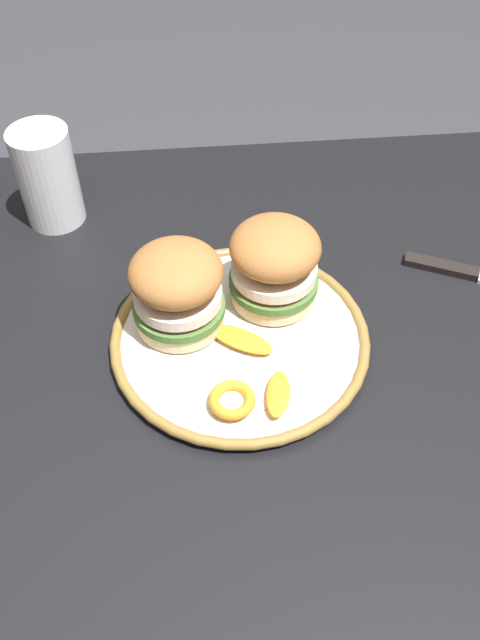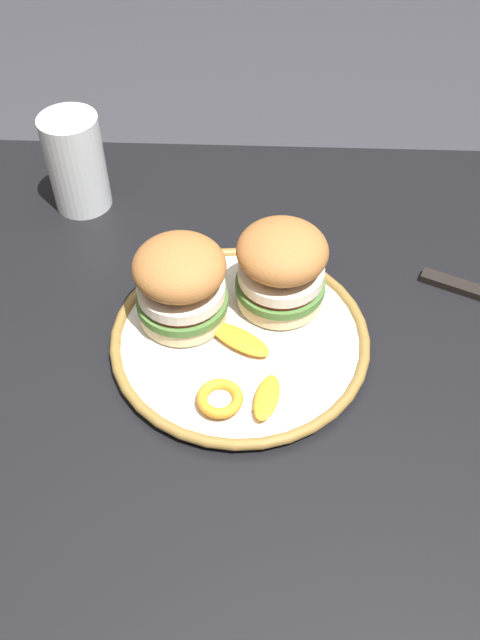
{
  "view_description": "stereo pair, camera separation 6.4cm",
  "coord_description": "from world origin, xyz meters",
  "px_view_note": "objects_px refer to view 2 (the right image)",
  "views": [
    {
      "loc": [
        -0.1,
        -0.42,
        1.32
      ],
      "look_at": [
        -0.05,
        0.06,
        0.78
      ],
      "focal_mm": 37.92,
      "sensor_mm": 36.0,
      "label": 1
    },
    {
      "loc": [
        -0.03,
        -0.43,
        1.32
      ],
      "look_at": [
        -0.05,
        0.06,
        0.78
      ],
      "focal_mm": 37.92,
      "sensor_mm": 36.0,
      "label": 2
    }
  ],
  "objects_px": {
    "sandwich_half_left": "(181,282)",
    "drinking_glass": "(77,168)",
    "dinner_plate": "(240,338)",
    "dining_table": "(281,435)",
    "sandwich_half_right": "(281,267)"
  },
  "relations": [
    {
      "from": "dinner_plate",
      "to": "sandwich_half_right",
      "type": "xyz_separation_m",
      "value": [
        0.04,
        0.05,
        0.06
      ]
    },
    {
      "from": "dining_table",
      "to": "dinner_plate",
      "type": "distance_m",
      "value": 0.13
    },
    {
      "from": "dining_table",
      "to": "sandwich_half_right",
      "type": "bearing_deg",
      "value": 93.82
    },
    {
      "from": "sandwich_half_left",
      "to": "drinking_glass",
      "type": "xyz_separation_m",
      "value": [
        -0.16,
        0.22,
        -0.01
      ]
    },
    {
      "from": "dinner_plate",
      "to": "sandwich_half_right",
      "type": "relative_size",
      "value": 2.21
    },
    {
      "from": "sandwich_half_right",
      "to": "dining_table",
      "type": "bearing_deg",
      "value": -86.18
    },
    {
      "from": "dinner_plate",
      "to": "sandwich_half_left",
      "type": "relative_size",
      "value": 2.35
    },
    {
      "from": "sandwich_half_left",
      "to": "drinking_glass",
      "type": "bearing_deg",
      "value": 126.1
    },
    {
      "from": "dining_table",
      "to": "drinking_glass",
      "type": "bearing_deg",
      "value": 132.54
    },
    {
      "from": "dinner_plate",
      "to": "sandwich_half_right",
      "type": "distance_m",
      "value": 0.09
    },
    {
      "from": "dinner_plate",
      "to": "sandwich_half_left",
      "type": "xyz_separation_m",
      "value": [
        -0.06,
        0.03,
        0.06
      ]
    },
    {
      "from": "dinner_plate",
      "to": "drinking_glass",
      "type": "bearing_deg",
      "value": 132.59
    },
    {
      "from": "sandwich_half_left",
      "to": "drinking_glass",
      "type": "height_order",
      "value": "drinking_glass"
    },
    {
      "from": "dinner_plate",
      "to": "sandwich_half_left",
      "type": "distance_m",
      "value": 0.09
    },
    {
      "from": "dining_table",
      "to": "sandwich_half_right",
      "type": "height_order",
      "value": "sandwich_half_right"
    }
  ]
}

